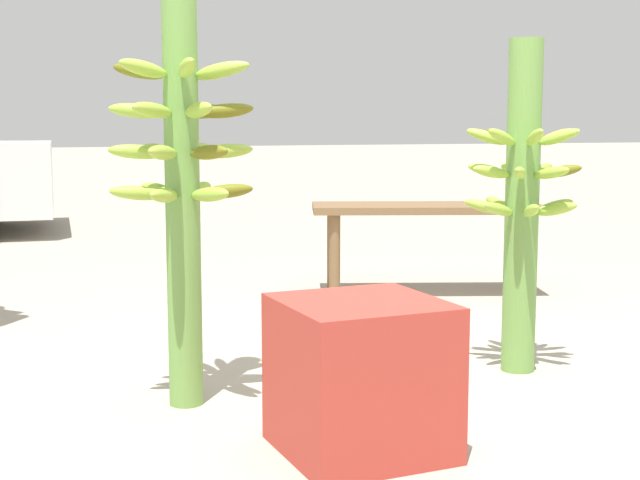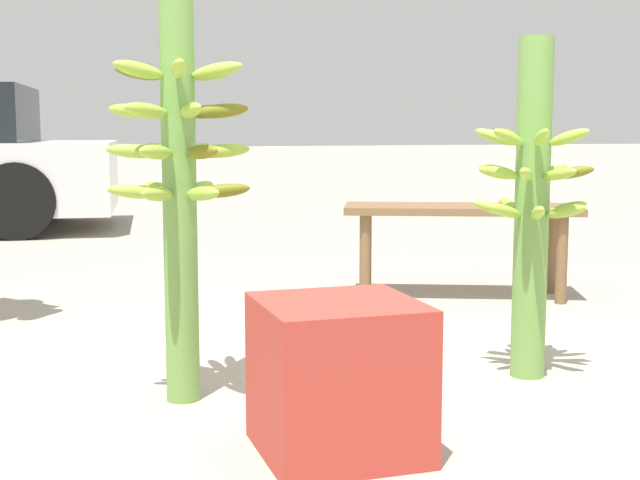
% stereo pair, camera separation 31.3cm
% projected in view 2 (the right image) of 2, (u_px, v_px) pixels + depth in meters
% --- Properties ---
extents(ground_plane, '(80.00, 80.00, 0.00)m').
position_uv_depth(ground_plane, '(394.00, 409.00, 2.96)').
color(ground_plane, '#A89E8C').
extents(banana_stalk_left, '(0.48, 0.48, 1.72)m').
position_uv_depth(banana_stalk_left, '(179.00, 144.00, 2.95)').
color(banana_stalk_left, '#6B9E47').
rests_on(banana_stalk_left, ground_plane).
extents(banana_stalk_center, '(0.44, 0.44, 1.25)m').
position_uv_depth(banana_stalk_center, '(532.00, 202.00, 3.27)').
color(banana_stalk_center, '#6B9E47').
rests_on(banana_stalk_center, ground_plane).
extents(market_bench, '(1.33, 0.87, 0.51)m').
position_uv_depth(market_bench, '(461.00, 220.00, 4.86)').
color(market_bench, brown).
rests_on(market_bench, ground_plane).
extents(produce_crate, '(0.44, 0.44, 0.44)m').
position_uv_depth(produce_crate, '(338.00, 377.00, 2.54)').
color(produce_crate, '#B2382D').
rests_on(produce_crate, ground_plane).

